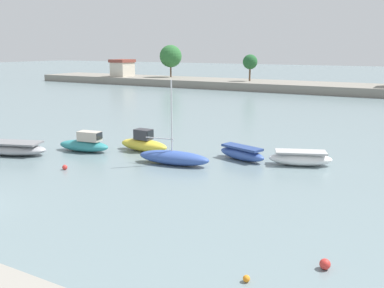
% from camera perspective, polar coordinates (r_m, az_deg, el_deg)
% --- Properties ---
extents(moored_boat_0, '(5.74, 3.74, 1.02)m').
position_cam_1_polar(moored_boat_0, '(35.96, -22.73, -0.56)').
color(moored_boat_0, '#9E9EA3').
rests_on(moored_boat_0, ground).
extents(moored_boat_1, '(4.61, 2.29, 1.66)m').
position_cam_1_polar(moored_boat_1, '(35.29, -14.13, -0.01)').
color(moored_boat_1, teal).
rests_on(moored_boat_1, ground).
extents(moored_boat_2, '(4.46, 1.60, 1.78)m').
position_cam_1_polar(moored_boat_2, '(34.54, -6.47, 0.06)').
color(moored_boat_2, yellow).
rests_on(moored_boat_2, ground).
extents(moored_boat_3, '(5.51, 2.26, 6.01)m').
position_cam_1_polar(moored_boat_3, '(30.40, -2.47, -1.81)').
color(moored_boat_3, '#3856A8').
rests_on(moored_boat_3, ground).
extents(moored_boat_4, '(4.21, 2.38, 1.03)m').
position_cam_1_polar(moored_boat_4, '(31.87, 6.68, -1.25)').
color(moored_boat_4, '#3856A8').
rests_on(moored_boat_4, ground).
extents(moored_boat_5, '(4.71, 3.17, 1.02)m').
position_cam_1_polar(moored_boat_5, '(31.19, 14.29, -1.87)').
color(moored_boat_5, white).
rests_on(moored_boat_5, ground).
extents(mooring_buoy_0, '(0.26, 0.26, 0.26)m').
position_cam_1_polar(mooring_buoy_0, '(16.00, 7.28, -17.42)').
color(mooring_buoy_0, orange).
rests_on(mooring_buoy_0, ground).
extents(mooring_buoy_1, '(0.42, 0.42, 0.42)m').
position_cam_1_polar(mooring_buoy_1, '(17.36, 17.35, -15.08)').
color(mooring_buoy_1, red).
rests_on(mooring_buoy_1, ground).
extents(mooring_buoy_2, '(0.35, 0.35, 0.35)m').
position_cam_1_polar(mooring_buoy_2, '(30.42, -16.64, -3.00)').
color(mooring_buoy_2, red).
rests_on(mooring_buoy_2, ground).
extents(distant_shoreline, '(130.00, 11.86, 8.82)m').
position_cam_1_polar(distant_shoreline, '(84.88, 16.01, 7.85)').
color(distant_shoreline, gray).
rests_on(distant_shoreline, ground).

